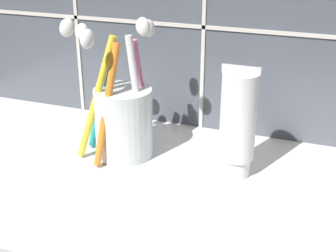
# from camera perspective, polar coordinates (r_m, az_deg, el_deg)

# --- Properties ---
(sink_counter) EXTENTS (0.79, 0.34, 0.02)m
(sink_counter) POSITION_cam_1_polar(r_m,az_deg,el_deg) (0.56, -2.83, -7.11)
(sink_counter) COLOR white
(sink_counter) RESTS_ON ground
(toothbrush_cup) EXTENTS (0.10, 0.11, 0.18)m
(toothbrush_cup) POSITION_cam_1_polar(r_m,az_deg,el_deg) (0.59, -5.60, 1.16)
(toothbrush_cup) COLOR silver
(toothbrush_cup) RESTS_ON sink_counter
(toothpaste_tube) EXTENTS (0.04, 0.04, 0.13)m
(toothpaste_tube) POSITION_cam_1_polar(r_m,az_deg,el_deg) (0.54, 8.52, 0.34)
(toothpaste_tube) COLOR white
(toothpaste_tube) RESTS_ON sink_counter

